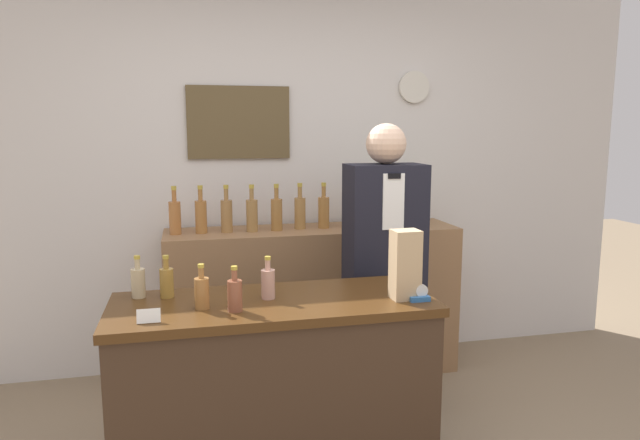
{
  "coord_description": "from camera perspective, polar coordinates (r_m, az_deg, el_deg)",
  "views": [
    {
      "loc": [
        -0.65,
        -1.92,
        1.65
      ],
      "look_at": [
        0.05,
        1.1,
        1.15
      ],
      "focal_mm": 32.0,
      "sensor_mm": 36.0,
      "label": 1
    }
  ],
  "objects": [
    {
      "name": "back_shelf",
      "position": [
        3.89,
        -0.68,
        -8.13
      ],
      "size": [
        1.93,
        0.47,
        1.0
      ],
      "color": "#8E6642",
      "rests_on": "ground_plane"
    },
    {
      "name": "shelf_bottle_7",
      "position": [
        3.79,
        2.8,
        0.93
      ],
      "size": [
        0.07,
        0.07,
        0.3
      ],
      "color": "olive",
      "rests_on": "back_shelf"
    },
    {
      "name": "shelf_bottle_3",
      "position": [
        3.67,
        -6.82,
        0.6
      ],
      "size": [
        0.07,
        0.07,
        0.3
      ],
      "color": "olive",
      "rests_on": "back_shelf"
    },
    {
      "name": "counter_bottle_0",
      "position": [
        2.68,
        -17.72,
        -5.9
      ],
      "size": [
        0.06,
        0.06,
        0.19
      ],
      "color": "tan",
      "rests_on": "display_counter"
    },
    {
      "name": "counter_bottle_1",
      "position": [
        2.65,
        -15.08,
        -5.96
      ],
      "size": [
        0.06,
        0.06,
        0.19
      ],
      "color": "olive",
      "rests_on": "display_counter"
    },
    {
      "name": "shopkeeper",
      "position": [
        3.24,
        6.4,
        -5.48
      ],
      "size": [
        0.42,
        0.27,
        1.68
      ],
      "color": "black",
      "rests_on": "ground_plane"
    },
    {
      "name": "paper_bag",
      "position": [
        2.55,
        8.52,
        -4.44
      ],
      "size": [
        0.12,
        0.1,
        0.31
      ],
      "color": "tan",
      "rests_on": "display_counter"
    },
    {
      "name": "counter_bottle_3",
      "position": [
        2.4,
        -8.51,
        -7.36
      ],
      "size": [
        0.06,
        0.06,
        0.19
      ],
      "color": "brown",
      "rests_on": "display_counter"
    },
    {
      "name": "shelf_bottle_0",
      "position": [
        3.66,
        -14.31,
        0.36
      ],
      "size": [
        0.07,
        0.07,
        0.3
      ],
      "color": "#A46432",
      "rests_on": "back_shelf"
    },
    {
      "name": "price_card_left",
      "position": [
        2.34,
        -16.77,
        -9.17
      ],
      "size": [
        0.09,
        0.02,
        0.06
      ],
      "color": "white",
      "rests_on": "display_counter"
    },
    {
      "name": "shelf_bottle_5",
      "position": [
        3.75,
        -2.02,
        0.83
      ],
      "size": [
        0.07,
        0.07,
        0.3
      ],
      "color": "#9E713C",
      "rests_on": "back_shelf"
    },
    {
      "name": "display_counter",
      "position": [
        2.71,
        -4.57,
        -17.15
      ],
      "size": [
        1.41,
        0.57,
        0.9
      ],
      "color": "#382619",
      "rests_on": "ground_plane"
    },
    {
      "name": "shelf_bottle_8",
      "position": [
        3.85,
        5.06,
        1.02
      ],
      "size": [
        0.07,
        0.07,
        0.3
      ],
      "color": "#A36537",
      "rests_on": "back_shelf"
    },
    {
      "name": "potted_plant",
      "position": [
        3.95,
        7.93,
        1.97
      ],
      "size": [
        0.25,
        0.25,
        0.32
      ],
      "color": "#B27047",
      "rests_on": "back_shelf"
    },
    {
      "name": "counter_bottle_4",
      "position": [
        2.55,
        -5.22,
        -6.27
      ],
      "size": [
        0.06,
        0.06,
        0.19
      ],
      "color": "tan",
      "rests_on": "display_counter"
    },
    {
      "name": "counter_bottle_2",
      "position": [
        2.45,
        -11.74,
        -7.05
      ],
      "size": [
        0.06,
        0.06,
        0.19
      ],
      "color": "#9A6632",
      "rests_on": "display_counter"
    },
    {
      "name": "back_wall",
      "position": [
        3.98,
        -3.71,
        4.82
      ],
      "size": [
        5.2,
        0.09,
        2.7
      ],
      "color": "silver",
      "rests_on": "ground_plane"
    },
    {
      "name": "tape_dispenser",
      "position": [
        2.56,
        9.92,
        -7.44
      ],
      "size": [
        0.09,
        0.06,
        0.07
      ],
      "color": "#2D66A8",
      "rests_on": "display_counter"
    },
    {
      "name": "shelf_bottle_6",
      "position": [
        3.78,
        0.37,
        0.91
      ],
      "size": [
        0.07,
        0.07,
        0.3
      ],
      "color": "#9E6B34",
      "rests_on": "back_shelf"
    },
    {
      "name": "shelf_bottle_4",
      "position": [
        3.69,
        -4.36,
        0.69
      ],
      "size": [
        0.07,
        0.07,
        0.3
      ],
      "color": "olive",
      "rests_on": "back_shelf"
    },
    {
      "name": "shelf_bottle_1",
      "position": [
        3.67,
        -11.81,
        0.46
      ],
      "size": [
        0.07,
        0.07,
        0.3
      ],
      "color": "#A06732",
      "rests_on": "back_shelf"
    },
    {
      "name": "shelf_bottle_2",
      "position": [
        3.67,
        -9.32,
        0.54
      ],
      "size": [
        0.07,
        0.07,
        0.3
      ],
      "color": "olive",
      "rests_on": "back_shelf"
    }
  ]
}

